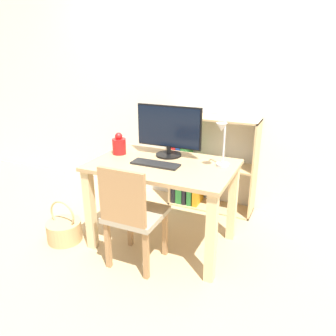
{
  "coord_description": "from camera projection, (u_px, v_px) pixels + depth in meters",
  "views": [
    {
      "loc": [
        1.04,
        -2.21,
        1.6
      ],
      "look_at": [
        0.0,
        0.1,
        0.65
      ],
      "focal_mm": 35.0,
      "sensor_mm": 36.0,
      "label": 1
    }
  ],
  "objects": [
    {
      "name": "ground_plane",
      "position": [
        163.0,
        242.0,
        2.85
      ],
      "size": [
        10.0,
        10.0,
        0.0
      ],
      "primitive_type": "plane",
      "color": "tan"
    },
    {
      "name": "wall_back",
      "position": [
        205.0,
        78.0,
        3.23
      ],
      "size": [
        8.0,
        0.05,
        2.6
      ],
      "color": "silver",
      "rests_on": "ground_plane"
    },
    {
      "name": "desk",
      "position": [
        163.0,
        180.0,
        2.65
      ],
      "size": [
        1.13,
        0.73,
        0.72
      ],
      "color": "tan",
      "rests_on": "ground_plane"
    },
    {
      "name": "monitor",
      "position": [
        169.0,
        129.0,
        2.7
      ],
      "size": [
        0.57,
        0.22,
        0.43
      ],
      "color": "black",
      "rests_on": "desk"
    },
    {
      "name": "keyboard",
      "position": [
        155.0,
        164.0,
        2.56
      ],
      "size": [
        0.39,
        0.13,
        0.02
      ],
      "color": "black",
      "rests_on": "desk"
    },
    {
      "name": "vase",
      "position": [
        119.0,
        145.0,
        2.8
      ],
      "size": [
        0.12,
        0.12,
        0.19
      ],
      "color": "red",
      "rests_on": "desk"
    },
    {
      "name": "desk_lamp",
      "position": [
        222.0,
        141.0,
        2.42
      ],
      "size": [
        0.1,
        0.19,
        0.36
      ],
      "color": "#B7B7BC",
      "rests_on": "desk"
    },
    {
      "name": "chair",
      "position": [
        132.0,
        213.0,
        2.4
      ],
      "size": [
        0.4,
        0.4,
        0.83
      ],
      "rotation": [
        0.0,
        0.0,
        -0.07
      ],
      "color": "#9E937F",
      "rests_on": "ground_plane"
    },
    {
      "name": "bookshelf",
      "position": [
        196.0,
        167.0,
        3.39
      ],
      "size": [
        0.86,
        0.28,
        0.96
      ],
      "color": "tan",
      "rests_on": "ground_plane"
    },
    {
      "name": "basket",
      "position": [
        64.0,
        230.0,
        2.85
      ],
      "size": [
        0.3,
        0.3,
        0.38
      ],
      "color": "tan",
      "rests_on": "ground_plane"
    }
  ]
}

